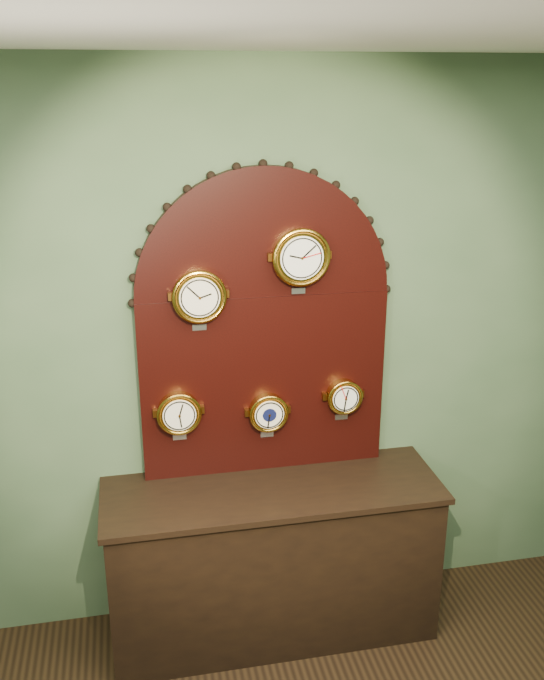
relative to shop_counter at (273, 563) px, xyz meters
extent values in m
plane|color=#455F41|center=(0.00, 0.27, 1.00)|extent=(4.00, 0.00, 4.00)
cube|color=black|center=(0.00, 0.00, 0.00)|extent=(1.60, 0.50, 0.80)
cube|color=black|center=(0.00, 0.22, 0.88)|extent=(1.20, 0.06, 0.90)
cylinder|color=black|center=(0.00, 0.22, 1.33)|extent=(1.20, 0.06, 1.20)
cylinder|color=#C58B29|center=(-0.31, 0.16, 1.37)|extent=(0.23, 0.08, 0.23)
torus|color=#C58B29|center=(-0.31, 0.13, 1.37)|extent=(0.25, 0.02, 0.25)
cylinder|color=#F4E8CF|center=(-0.31, 0.12, 1.37)|extent=(0.18, 0.01, 0.18)
cube|color=#B8B9C0|center=(-0.31, 0.19, 1.21)|extent=(0.06, 0.01, 0.03)
cylinder|color=#C58B29|center=(0.16, 0.16, 1.53)|extent=(0.25, 0.08, 0.25)
torus|color=#C58B29|center=(0.16, 0.13, 1.53)|extent=(0.27, 0.03, 0.27)
cylinder|color=white|center=(0.16, 0.12, 1.53)|extent=(0.20, 0.01, 0.20)
cube|color=#B8B9C0|center=(0.16, 0.19, 1.35)|extent=(0.07, 0.01, 0.03)
cylinder|color=#C58B29|center=(-0.42, 0.16, 0.80)|extent=(0.20, 0.08, 0.20)
torus|color=#C58B29|center=(-0.42, 0.13, 0.80)|extent=(0.21, 0.02, 0.21)
cylinder|color=#F4E8CF|center=(-0.42, 0.12, 0.80)|extent=(0.16, 0.01, 0.16)
cube|color=#B8B9C0|center=(-0.42, 0.19, 0.65)|extent=(0.07, 0.01, 0.03)
cylinder|color=#C58B29|center=(0.01, 0.16, 0.76)|extent=(0.18, 0.08, 0.18)
torus|color=#C58B29|center=(0.01, 0.13, 0.76)|extent=(0.19, 0.02, 0.19)
cylinder|color=#F4E8CF|center=(0.01, 0.12, 0.76)|extent=(0.14, 0.01, 0.14)
cube|color=#B8B9C0|center=(0.01, 0.19, 0.62)|extent=(0.07, 0.01, 0.03)
cylinder|color=#0C1135|center=(0.01, 0.12, 0.76)|extent=(0.07, 0.00, 0.07)
cylinder|color=#C58B29|center=(0.39, 0.16, 0.81)|extent=(0.17, 0.08, 0.17)
torus|color=#C58B29|center=(0.39, 0.13, 0.81)|extent=(0.18, 0.02, 0.18)
cylinder|color=white|center=(0.39, 0.12, 0.81)|extent=(0.13, 0.01, 0.13)
cube|color=#B8B9C0|center=(0.39, 0.19, 0.68)|extent=(0.06, 0.01, 0.03)
camera|label=1|loc=(-0.61, -3.02, 2.29)|focal=38.74mm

